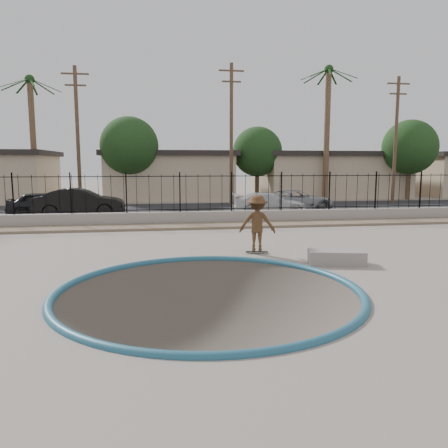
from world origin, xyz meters
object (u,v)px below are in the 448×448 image
car_b (80,203)px  car_d (297,200)px  skateboard (257,252)px  concrete_ledge (336,257)px  car_c (269,204)px  car_a (45,203)px  skater (257,226)px

car_b → car_d: size_ratio=1.03×
skateboard → concrete_ledge: bearing=-32.6°
concrete_ledge → car_c: 12.29m
concrete_ledge → car_d: 14.24m
skateboard → car_a: car_a is taller
skater → car_d: size_ratio=0.40×
car_b → skater: bearing=-147.0°
skateboard → concrete_ledge: size_ratio=0.47×
car_b → car_c: size_ratio=1.11×
skater → skateboard: size_ratio=2.41×
skater → skateboard: (0.00, 0.00, -0.85)m
concrete_ledge → car_c: size_ratio=0.38×
car_a → car_b: 2.29m
car_a → car_b: (2.07, -0.97, 0.11)m
car_d → car_b: bearing=91.3°
concrete_ledge → car_a: (-11.25, 13.66, 0.50)m
car_a → car_d: size_ratio=0.86×
skater → car_d: bearing=-97.0°
car_c → car_b: bearing=92.4°
concrete_ledge → car_a: size_ratio=0.41×
car_a → car_d: 14.64m
car_a → car_c: 12.56m
skateboard → car_b: size_ratio=0.16×
concrete_ledge → car_b: size_ratio=0.34×
skateboard → car_d: (5.32, 12.00, 0.62)m
car_b → car_c: (10.41, -0.47, -0.16)m
skater → car_a: 15.07m
car_b → car_c: car_b is taller
skateboard → car_d: car_d is taller
skateboard → car_d: bearing=76.7°
car_b → car_c: bearing=-93.3°
concrete_ledge → car_b: 15.67m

